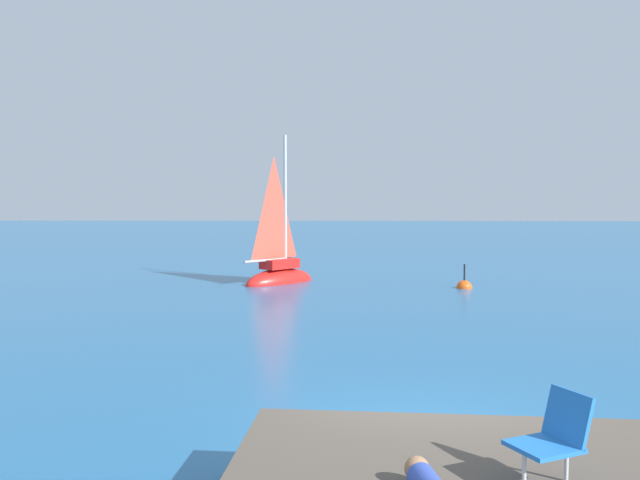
{
  "coord_description": "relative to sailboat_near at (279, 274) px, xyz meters",
  "views": [
    {
      "loc": [
        -1.15,
        -8.98,
        3.24
      ],
      "look_at": [
        -1.77,
        12.62,
        1.84
      ],
      "focal_mm": 38.03,
      "sensor_mm": 36.0,
      "label": 1
    }
  ],
  "objects": [
    {
      "name": "boulder_inland",
      "position": [
        4.09,
        -17.14,
        -0.33
      ],
      "size": [
        1.49,
        1.38,
        0.74
      ],
      "primitive_type": "cube",
      "rotation": [
        0.04,
        -0.02,
        0.36
      ],
      "color": "#514F41",
      "rests_on": "ground"
    },
    {
      "name": "boulder_seaward",
      "position": [
        2.78,
        -17.38,
        -0.33
      ],
      "size": [
        1.48,
        1.73,
        1.24
      ],
      "primitive_type": "cube",
      "rotation": [
        0.19,
        0.12,
        1.5
      ],
      "color": "#4F4545",
      "rests_on": "ground"
    },
    {
      "name": "beach_chair",
      "position": [
        4.09,
        -19.34,
        0.87
      ],
      "size": [
        0.75,
        0.69,
        0.8
      ],
      "rotation": [
        0.0,
        0.0,
        3.59
      ],
      "color": "blue",
      "rests_on": "shore_ledge"
    },
    {
      "name": "marker_buoy",
      "position": [
        6.65,
        -1.24,
        -0.32
      ],
      "size": [
        0.56,
        0.56,
        1.13
      ],
      "color": "#EA5114",
      "rests_on": "ground"
    },
    {
      "name": "sailboat_near",
      "position": [
        0.0,
        0.0,
        0.0
      ],
      "size": [
        2.96,
        3.08,
        6.06
      ],
      "rotation": [
        0.0,
        0.0,
        0.82
      ],
      "color": "red",
      "rests_on": "ground"
    },
    {
      "name": "ground_plane",
      "position": [
        3.39,
        -16.11,
        -0.33
      ],
      "size": [
        160.0,
        160.0,
        0.0
      ],
      "primitive_type": "plane",
      "color": "#236093"
    }
  ]
}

